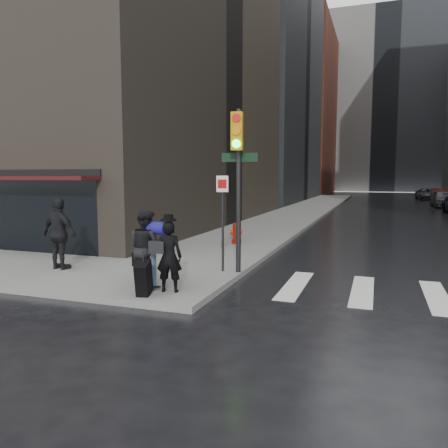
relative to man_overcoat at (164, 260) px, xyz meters
The scene contains 13 objects.
ground 1.78m from the man_overcoat, 129.50° to the left, with size 140.00×140.00×0.00m, color black.
sidewalk_left 28.22m from the man_overcoat, 92.00° to the left, with size 4.00×50.00×0.15m, color slate.
bldg_left_mid 44.62m from the man_overcoat, 109.63° to the left, with size 22.00×24.00×34.00m, color gray.
bldg_left_far 65.84m from the man_overcoat, 102.48° to the left, with size 22.00×20.00×26.00m, color #592D1E.
bldg_distant 80.78m from the man_overcoat, 86.37° to the left, with size 40.00×12.00×32.00m, color gray.
man_overcoat is the anchor object (origin of this frame).
man_jeans 0.71m from the man_overcoat, 152.09° to the left, with size 1.23×1.11×1.81m.
man_greycoat 4.03m from the man_overcoat, 161.93° to the left, with size 1.21×0.64×1.97m.
traffic_light 3.29m from the man_overcoat, 69.81° to the left, with size 1.07×0.53×4.28m.
fire_hydrant 7.25m from the man_overcoat, 95.10° to the left, with size 0.48×0.36×0.82m.
parked_car_4 35.44m from the man_overcoat, 73.90° to the left, with size 1.79×4.44×1.51m, color #4F4F54.
parked_car_5 42.08m from the man_overcoat, 75.65° to the left, with size 1.59×4.55×1.50m, color #3C0E0C.
parked_car_6 48.51m from the man_overcoat, 78.20° to the left, with size 2.25×4.87×1.35m, color #3F4045.
Camera 1 is at (5.36, -9.64, 2.70)m, focal length 35.00 mm.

